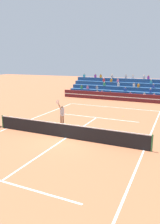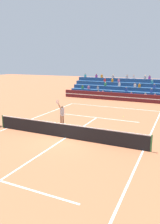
{
  "view_description": "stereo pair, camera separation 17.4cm",
  "coord_description": "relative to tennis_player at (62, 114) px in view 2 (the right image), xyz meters",
  "views": [
    {
      "loc": [
        7.1,
        -13.24,
        5.44
      ],
      "look_at": [
        -0.55,
        3.66,
        1.1
      ],
      "focal_mm": 35.0,
      "sensor_mm": 36.0,
      "label": 1
    },
    {
      "loc": [
        7.26,
        -13.17,
        5.44
      ],
      "look_at": [
        -0.55,
        3.66,
        1.1
      ],
      "focal_mm": 35.0,
      "sensor_mm": 36.0,
      "label": 2
    }
  ],
  "objects": [
    {
      "name": "tennis_player",
      "position": [
        0.0,
        0.0,
        0.0
      ],
      "size": [
        0.35,
        1.22,
        2.4
      ],
      "color": "brown",
      "rests_on": "ground"
    },
    {
      "name": "court_lines",
      "position": [
        1.83,
        -2.75,
        -0.98
      ],
      "size": [
        11.1,
        23.9,
        0.01
      ],
      "color": "white",
      "rests_on": "ground"
    },
    {
      "name": "tennis_net",
      "position": [
        1.83,
        -2.75,
        -0.44
      ],
      "size": [
        12.0,
        0.1,
        1.1
      ],
      "color": "#2D6B38",
      "rests_on": "ground"
    },
    {
      "name": "ground_plane",
      "position": [
        1.83,
        -2.75,
        -0.98
      ],
      "size": [
        120.0,
        120.0,
        0.0
      ],
      "primitive_type": "plane",
      "color": "#AD603D"
    },
    {
      "name": "bleacher_stand",
      "position": [
        1.84,
        17.72,
        0.03
      ],
      "size": [
        17.89,
        4.75,
        3.38
      ],
      "color": "navy",
      "rests_on": "ground"
    },
    {
      "name": "tennis_ball",
      "position": [
        4.15,
        5.05,
        -0.95
      ],
      "size": [
        0.07,
        0.07,
        0.07
      ],
      "primitive_type": "sphere",
      "color": "#C6DB33",
      "rests_on": "ground"
    },
    {
      "name": "sponsor_banner_wall",
      "position": [
        1.83,
        13.92,
        -0.43
      ],
      "size": [
        18.0,
        0.26,
        1.1
      ],
      "color": "#51191E",
      "rests_on": "ground"
    }
  ]
}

